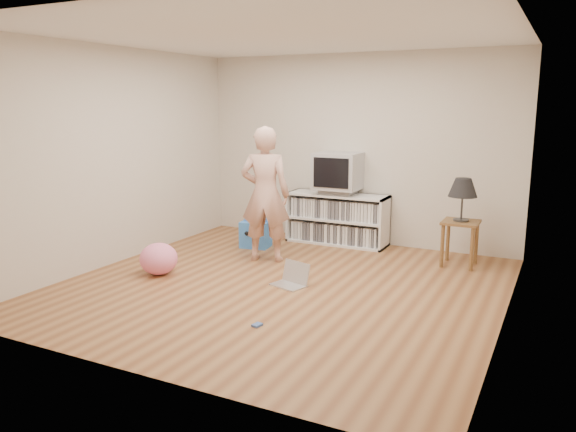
# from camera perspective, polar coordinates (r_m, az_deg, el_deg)

# --- Properties ---
(ground) EXTENTS (4.50, 4.50, 0.00)m
(ground) POSITION_cam_1_polar(r_m,az_deg,el_deg) (6.09, -0.66, -7.10)
(ground) COLOR brown
(ground) RESTS_ON ground
(walls) EXTENTS (4.52, 4.52, 2.60)m
(walls) POSITION_cam_1_polar(r_m,az_deg,el_deg) (5.81, -0.69, 5.15)
(walls) COLOR beige
(walls) RESTS_ON ground
(ceiling) EXTENTS (4.50, 4.50, 0.01)m
(ceiling) POSITION_cam_1_polar(r_m,az_deg,el_deg) (5.81, -0.72, 18.00)
(ceiling) COLOR white
(ceiling) RESTS_ON walls
(media_unit) EXTENTS (1.40, 0.45, 0.70)m
(media_unit) POSITION_cam_1_polar(r_m,az_deg,el_deg) (7.86, 5.08, -0.25)
(media_unit) COLOR white
(media_unit) RESTS_ON ground
(dvd_deck) EXTENTS (0.45, 0.35, 0.07)m
(dvd_deck) POSITION_cam_1_polar(r_m,az_deg,el_deg) (7.78, 5.09, 2.51)
(dvd_deck) COLOR gray
(dvd_deck) RESTS_ON media_unit
(crt_tv) EXTENTS (0.60, 0.53, 0.50)m
(crt_tv) POSITION_cam_1_polar(r_m,az_deg,el_deg) (7.74, 5.11, 4.59)
(crt_tv) COLOR #A7A7AC
(crt_tv) RESTS_ON dvd_deck
(side_table) EXTENTS (0.42, 0.42, 0.55)m
(side_table) POSITION_cam_1_polar(r_m,az_deg,el_deg) (7.03, 17.09, -1.56)
(side_table) COLOR brown
(side_table) RESTS_ON ground
(table_lamp) EXTENTS (0.34, 0.34, 0.52)m
(table_lamp) POSITION_cam_1_polar(r_m,az_deg,el_deg) (6.94, 17.35, 2.67)
(table_lamp) COLOR #333333
(table_lamp) RESTS_ON side_table
(person) EXTENTS (0.70, 0.56, 1.67)m
(person) POSITION_cam_1_polar(r_m,az_deg,el_deg) (6.88, -2.32, 2.21)
(person) COLOR #D4A290
(person) RESTS_ON ground
(laptop) EXTENTS (0.42, 0.37, 0.25)m
(laptop) POSITION_cam_1_polar(r_m,az_deg,el_deg) (6.10, 0.43, -6.41)
(laptop) COLOR silver
(laptop) RESTS_ON ground
(playing_cards) EXTENTS (0.08, 0.10, 0.02)m
(playing_cards) POSITION_cam_1_polar(r_m,az_deg,el_deg) (5.05, -3.15, -11.00)
(playing_cards) COLOR #4061AC
(playing_cards) RESTS_ON ground
(plush_blue) EXTENTS (0.42, 0.37, 0.44)m
(plush_blue) POSITION_cam_1_polar(r_m,az_deg,el_deg) (7.65, -3.30, -1.81)
(plush_blue) COLOR #337FF4
(plush_blue) RESTS_ON ground
(plush_pink) EXTENTS (0.57, 0.57, 0.37)m
(plush_pink) POSITION_cam_1_polar(r_m,az_deg,el_deg) (6.60, -13.01, -4.26)
(plush_pink) COLOR pink
(plush_pink) RESTS_ON ground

